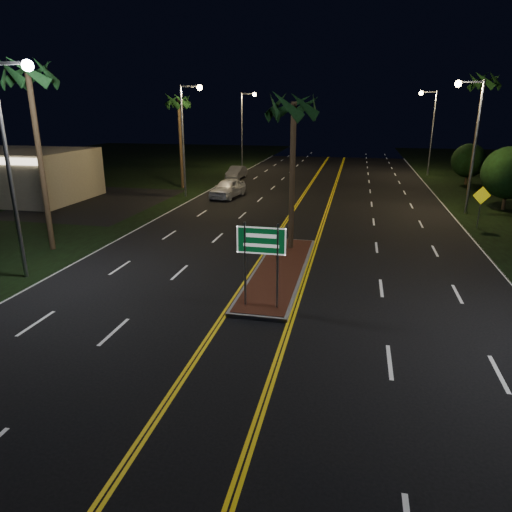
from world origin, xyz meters
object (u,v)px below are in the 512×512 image
(streetlight_right_mid, at_px, (471,132))
(car_near, at_px, (228,187))
(highway_sign, at_px, (261,248))
(streetlight_right_far, at_px, (430,123))
(shrub_far, at_px, (469,161))
(warning_sign, at_px, (481,201))
(palm_median, at_px, (294,106))
(streetlight_left_near, at_px, (13,148))
(car_far, at_px, (236,171))
(palm_left_far, at_px, (179,102))
(streetlight_left_far, at_px, (245,121))
(streetlight_left_mid, at_px, (187,128))
(palm_left_near, at_px, (28,76))
(shrub_mid, at_px, (509,173))
(median_island, at_px, (280,270))
(palm_right_far, at_px, (484,83))

(streetlight_right_mid, bearing_deg, car_near, 172.25)
(highway_sign, relative_size, streetlight_right_far, 0.36)
(shrub_far, bearing_deg, car_near, -151.37)
(streetlight_right_mid, xyz_separation_m, streetlight_right_far, (0.00, 20.00, 0.00))
(shrub_far, bearing_deg, warning_sign, -99.27)
(palm_median, xyz_separation_m, warning_sign, (10.80, 7.11, -5.54))
(streetlight_left_near, distance_m, car_far, 31.50)
(streetlight_right_mid, relative_size, shrub_far, 2.27)
(palm_median, bearing_deg, streetlight_right_far, 71.38)
(palm_left_far, relative_size, car_near, 1.62)
(car_near, bearing_deg, streetlight_left_far, 107.35)
(streetlight_left_mid, bearing_deg, streetlight_right_mid, -5.38)
(streetlight_left_far, bearing_deg, streetlight_left_near, -90.00)
(streetlight_left_near, bearing_deg, warning_sign, 32.45)
(car_near, bearing_deg, shrub_far, 36.55)
(highway_sign, distance_m, streetlight_left_near, 11.17)
(palm_left_near, height_order, shrub_mid, palm_left_near)
(median_island, height_order, palm_right_far, palm_right_far)
(streetlight_right_far, bearing_deg, highway_sign, -105.15)
(median_island, relative_size, palm_right_far, 1.00)
(streetlight_left_near, xyz_separation_m, palm_right_far, (23.41, 26.00, 3.49))
(median_island, xyz_separation_m, streetlight_left_near, (-10.61, -3.00, 5.57))
(streetlight_right_mid, relative_size, palm_left_far, 1.02)
(highway_sign, distance_m, streetlight_left_mid, 23.93)
(car_near, relative_size, car_far, 1.20)
(streetlight_right_far, xyz_separation_m, shrub_far, (3.19, -6.00, -3.32))
(streetlight_left_mid, distance_m, warning_sign, 22.69)
(median_island, bearing_deg, streetlight_right_mid, 54.72)
(streetlight_right_mid, relative_size, palm_left_near, 0.92)
(palm_right_far, bearing_deg, shrub_mid, -78.69)
(warning_sign, bearing_deg, car_near, 147.00)
(streetlight_left_far, distance_m, shrub_far, 25.90)
(streetlight_left_mid, xyz_separation_m, warning_sign, (21.41, -6.39, -3.93))
(streetlight_right_far, xyz_separation_m, warning_sign, (0.19, -24.39, -3.93))
(streetlight_left_far, height_order, streetlight_right_mid, same)
(streetlight_right_mid, bearing_deg, warning_sign, -87.56)
(highway_sign, bearing_deg, median_island, 90.00)
(streetlight_right_far, xyz_separation_m, palm_right_far, (2.19, -12.00, 3.49))
(streetlight_right_far, relative_size, palm_right_far, 0.87)
(streetlight_left_near, xyz_separation_m, shrub_far, (24.41, 32.00, -3.32))
(palm_right_far, relative_size, shrub_far, 2.60)
(streetlight_right_far, xyz_separation_m, palm_left_near, (-23.11, -34.00, 3.02))
(streetlight_left_far, height_order, palm_left_far, streetlight_left_far)
(streetlight_left_far, relative_size, palm_median, 1.08)
(shrub_mid, bearing_deg, palm_median, -136.04)
(highway_sign, height_order, car_near, highway_sign)
(median_island, distance_m, streetlight_left_near, 12.36)
(streetlight_left_far, bearing_deg, warning_sign, -50.94)
(highway_sign, distance_m, palm_right_far, 30.81)
(streetlight_left_mid, relative_size, streetlight_right_far, 1.00)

